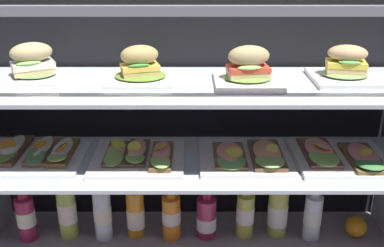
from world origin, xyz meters
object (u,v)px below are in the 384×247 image
at_px(open_sandwich_tray_far_right, 248,156).
at_px(juice_bottle_front_fourth, 207,217).
at_px(juice_bottle_front_second, 136,212).
at_px(orange_fruit_beside_bottles, 356,227).
at_px(juice_bottle_tucked_behind, 103,212).
at_px(plated_roll_sandwich_far_right, 346,69).
at_px(plated_roll_sandwich_center, 33,65).
at_px(juice_bottle_near_post, 26,216).
at_px(open_sandwich_tray_far_left, 341,157).
at_px(open_sandwich_tray_mid_right, 139,156).
at_px(juice_bottle_front_right_end, 67,211).
at_px(juice_bottle_back_right, 278,210).
at_px(juice_bottle_front_left_end, 313,215).
at_px(plated_roll_sandwich_left_of_center, 140,69).
at_px(open_sandwich_tray_right_of_center, 38,154).
at_px(juice_bottle_back_center, 171,216).
at_px(juice_bottle_front_middle, 245,213).
at_px(plated_roll_sandwich_mid_right, 248,71).

xyz_separation_m(open_sandwich_tray_far_right, juice_bottle_front_fourth, (-0.13, 0.06, -0.28)).
bearing_deg(juice_bottle_front_second, orange_fruit_beside_bottles, -0.64).
bearing_deg(juice_bottle_tucked_behind, plated_roll_sandwich_far_right, -0.83).
xyz_separation_m(plated_roll_sandwich_far_right, juice_bottle_front_second, (-0.69, 0.03, -0.55)).
bearing_deg(plated_roll_sandwich_center, juice_bottle_near_post, -178.59).
relative_size(open_sandwich_tray_far_left, orange_fruit_beside_bottles, 3.87).
xyz_separation_m(open_sandwich_tray_mid_right, juice_bottle_front_right_end, (-0.28, 0.06, -0.25)).
xyz_separation_m(juice_bottle_back_right, juice_bottle_front_left_end, (0.12, -0.03, -0.00)).
height_order(plated_roll_sandwich_left_of_center, juice_bottle_front_left_end, plated_roll_sandwich_left_of_center).
distance_m(juice_bottle_tucked_behind, juice_bottle_front_left_end, 0.76).
bearing_deg(open_sandwich_tray_right_of_center, orange_fruit_beside_bottles, 2.29).
relative_size(open_sandwich_tray_right_of_center, open_sandwich_tray_mid_right, 1.00).
bearing_deg(juice_bottle_front_right_end, orange_fruit_beside_bottles, 0.13).
bearing_deg(juice_bottle_tucked_behind, juice_bottle_near_post, -179.12).
distance_m(juice_bottle_tucked_behind, juice_bottle_front_second, 0.12).
relative_size(open_sandwich_tray_mid_right, open_sandwich_tray_far_left, 1.00).
distance_m(open_sandwich_tray_mid_right, juice_bottle_front_fourth, 0.36).
bearing_deg(juice_bottle_back_center, juice_bottle_near_post, -179.12).
xyz_separation_m(open_sandwich_tray_right_of_center, juice_bottle_tucked_behind, (0.19, 0.03, -0.25)).
bearing_deg(juice_bottle_near_post, juice_bottle_front_fourth, 1.48).
distance_m(open_sandwich_tray_far_left, juice_bottle_tucked_behind, 0.85).
distance_m(open_sandwich_tray_mid_right, juice_bottle_front_middle, 0.46).
bearing_deg(plated_roll_sandwich_left_of_center, plated_roll_sandwich_far_right, 0.21).
xyz_separation_m(plated_roll_sandwich_center, juice_bottle_near_post, (-0.10, -0.00, -0.56)).
height_order(open_sandwich_tray_right_of_center, juice_bottle_front_fourth, open_sandwich_tray_right_of_center).
bearing_deg(plated_roll_sandwich_center, open_sandwich_tray_mid_right, -8.15).
relative_size(open_sandwich_tray_far_right, juice_bottle_front_middle, 1.33).
height_order(juice_bottle_front_second, juice_bottle_front_middle, juice_bottle_front_second).
xyz_separation_m(open_sandwich_tray_right_of_center, orange_fruit_beside_bottles, (1.12, 0.04, -0.32)).
distance_m(open_sandwich_tray_mid_right, juice_bottle_near_post, 0.50).
bearing_deg(open_sandwich_tray_far_left, juice_bottle_front_middle, 167.90).
bearing_deg(juice_bottle_front_right_end, plated_roll_sandwich_left_of_center, -4.51).
height_order(plated_roll_sandwich_far_right, open_sandwich_tray_right_of_center, plated_roll_sandwich_far_right).
height_order(plated_roll_sandwich_left_of_center, open_sandwich_tray_far_left, plated_roll_sandwich_left_of_center).
xyz_separation_m(plated_roll_sandwich_center, plated_roll_sandwich_mid_right, (0.67, -0.05, -0.00)).
bearing_deg(juice_bottle_back_right, plated_roll_sandwich_mid_right, -152.88).
distance_m(juice_bottle_near_post, juice_bottle_front_middle, 0.79).
xyz_separation_m(plated_roll_sandwich_center, plated_roll_sandwich_left_of_center, (0.34, -0.01, -0.01)).
height_order(juice_bottle_tucked_behind, juice_bottle_front_second, juice_bottle_tucked_behind).
bearing_deg(juice_bottle_front_right_end, juice_bottle_front_second, 2.64).
xyz_separation_m(plated_roll_sandwich_far_right, juice_bottle_front_middle, (-0.29, 0.02, -0.55)).
xyz_separation_m(juice_bottle_front_middle, juice_bottle_back_right, (0.12, 0.01, 0.01)).
bearing_deg(juice_bottle_front_second, juice_bottle_front_left_end, -1.81).
xyz_separation_m(plated_roll_sandwich_mid_right, juice_bottle_front_right_end, (-0.62, 0.06, -0.54)).
relative_size(open_sandwich_tray_right_of_center, juice_bottle_tucked_behind, 1.16).
relative_size(plated_roll_sandwich_mid_right, juice_bottle_front_middle, 0.89).
xyz_separation_m(plated_roll_sandwich_far_right, open_sandwich_tray_far_right, (-0.30, -0.03, -0.29)).
height_order(plated_roll_sandwich_mid_right, juice_bottle_tucked_behind, plated_roll_sandwich_mid_right).
relative_size(juice_bottle_front_middle, orange_fruit_beside_bottles, 2.92).
height_order(plated_roll_sandwich_far_right, open_sandwich_tray_far_left, plated_roll_sandwich_far_right).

